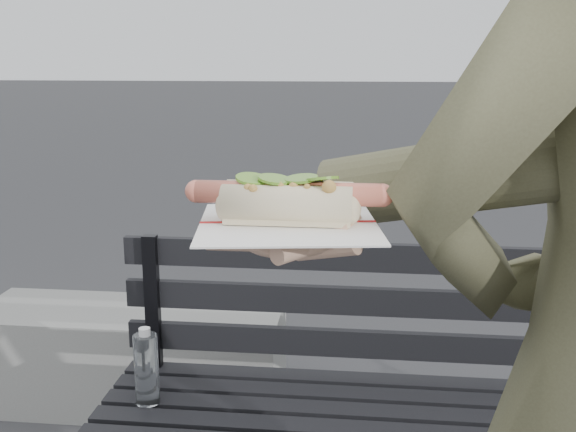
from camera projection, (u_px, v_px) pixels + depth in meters
The scene contains 3 objects.
park_bench at pixel (378, 382), 1.81m from camera, with size 1.50×0.44×0.88m.
concrete_block at pixel (132, 357), 2.71m from camera, with size 1.20×0.40×0.40m, color slate.
held_hotdog at pixel (473, 179), 0.76m from camera, with size 0.64×0.31×0.20m.
Camera 1 is at (-0.06, -0.78, 1.37)m, focal length 42.00 mm.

